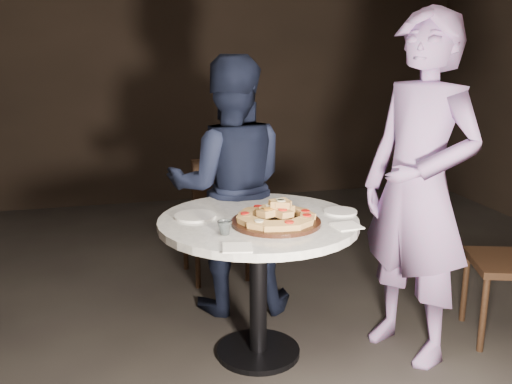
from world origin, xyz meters
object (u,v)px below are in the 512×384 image
Objects in this scene: serving_board at (276,222)px; chair_far at (219,209)px; water_glass at (225,228)px; focaccia_pile at (277,214)px; table at (258,245)px; diner_navy at (229,187)px; diner_teal at (419,190)px.

serving_board is 1.22m from chair_far.
serving_board is at bearing 18.54° from water_glass.
water_glass is 1.33m from chair_far.
chair_far is (-0.08, 1.19, -0.30)m from focaccia_pile.
focaccia_pile is (0.07, -0.11, 0.20)m from table.
table is 2.90× the size of focaccia_pile.
table is 2.59× the size of serving_board.
water_glass reaches higher than table.
chair_far is at bearing 93.70° from serving_board.
serving_board is 0.28× the size of diner_navy.
diner_teal is at bearing 145.65° from diner_navy.
diner_navy is (-0.09, 0.75, 0.01)m from serving_board.
diner_teal reaches higher than chair_far.
table is at bearing 118.33° from serving_board.
water_glass is (-0.28, -0.09, 0.02)m from serving_board.
serving_board is 0.04m from focaccia_pile.
focaccia_pile is at bearing -116.38° from diner_teal.
diner_navy reaches higher than focaccia_pile.
serving_board is at bearing 87.82° from chair_far.
diner_teal is (0.77, -0.04, 0.13)m from serving_board.
diner_teal is at bearing -3.11° from serving_board.
table is 0.73× the size of diner_navy.
chair_far is 0.50× the size of diner_teal.
chair_far is at bearing -168.80° from diner_teal.
chair_far is at bearing 90.78° from table.
water_glass is (-0.22, -0.21, 0.18)m from table.
chair_far reaches higher than focaccia_pile.
diner_teal is (0.83, -0.16, 0.29)m from table.
table is 0.66m from diner_navy.
table is 16.37× the size of water_glass.
water_glass is 1.05m from diner_teal.
water_glass is 0.87m from diner_navy.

